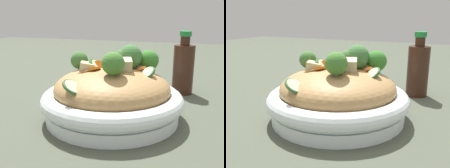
% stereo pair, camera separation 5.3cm
% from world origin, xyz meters
% --- Properties ---
extents(ground_plane, '(3.00, 3.00, 0.00)m').
position_xyz_m(ground_plane, '(0.00, 0.00, 0.00)').
color(ground_plane, '#454B3C').
extents(serving_bowl, '(0.29, 0.29, 0.06)m').
position_xyz_m(serving_bowl, '(0.00, 0.00, 0.03)').
color(serving_bowl, white).
rests_on(serving_bowl, ground_plane).
extents(noodle_heap, '(0.23, 0.23, 0.09)m').
position_xyz_m(noodle_heap, '(0.00, 0.00, 0.06)').
color(noodle_heap, '#AE834E').
rests_on(noodle_heap, serving_bowl).
extents(broccoli_florets, '(0.15, 0.19, 0.07)m').
position_xyz_m(broccoli_florets, '(0.02, -0.02, 0.12)').
color(broccoli_florets, '#96B273').
rests_on(broccoli_florets, serving_bowl).
extents(carrot_coins, '(0.11, 0.14, 0.03)m').
position_xyz_m(carrot_coins, '(0.02, 0.02, 0.10)').
color(carrot_coins, orange).
rests_on(carrot_coins, serving_bowl).
extents(zucchini_slices, '(0.18, 0.15, 0.05)m').
position_xyz_m(zucchini_slices, '(-0.01, -0.00, 0.10)').
color(zucchini_slices, beige).
rests_on(zucchini_slices, serving_bowl).
extents(chicken_chunks, '(0.09, 0.11, 0.04)m').
position_xyz_m(chicken_chunks, '(0.01, -0.00, 0.11)').
color(chicken_chunks, '#CAB389').
rests_on(chicken_chunks, serving_bowl).
extents(soy_sauce_bottle, '(0.05, 0.05, 0.17)m').
position_xyz_m(soy_sauce_bottle, '(0.23, -0.12, 0.07)').
color(soy_sauce_bottle, '#381E14').
rests_on(soy_sauce_bottle, ground_plane).
extents(chopsticks_pair, '(0.07, 0.22, 0.01)m').
position_xyz_m(chopsticks_pair, '(0.32, 0.08, 0.00)').
color(chopsticks_pair, black).
rests_on(chopsticks_pair, ground_plane).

